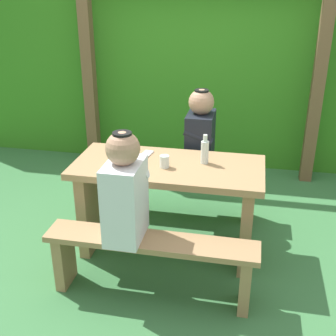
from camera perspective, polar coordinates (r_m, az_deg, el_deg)
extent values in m
plane|color=#3B7541|center=(3.53, 0.00, -10.43)|extent=(12.00, 12.00, 0.00)
cube|color=#35801F|center=(5.14, 4.95, 13.23)|extent=(6.40, 0.81, 2.09)
cube|color=brown|center=(4.85, -10.30, 11.48)|extent=(0.12, 0.12, 1.95)
cube|color=brown|center=(4.56, 19.06, 9.77)|extent=(0.12, 0.12, 1.95)
cube|color=#9E7A51|center=(3.19, 0.00, 0.09)|extent=(1.40, 0.64, 0.05)
cube|color=#9E7A51|center=(3.51, -9.68, -4.58)|extent=(0.08, 0.54, 0.68)
cube|color=#9E7A51|center=(3.30, 10.33, -6.56)|extent=(0.08, 0.54, 0.68)
cube|color=#9E7A51|center=(2.84, -2.29, -9.66)|extent=(1.40, 0.24, 0.04)
cube|color=#9E7A51|center=(3.15, -13.47, -11.51)|extent=(0.07, 0.22, 0.40)
cube|color=#9E7A51|center=(2.91, 10.12, -14.50)|extent=(0.07, 0.22, 0.40)
cube|color=#9E7A51|center=(3.81, 1.68, -0.45)|extent=(1.40, 0.24, 0.04)
cube|color=#9E7A51|center=(4.04, -7.05, -2.57)|extent=(0.07, 0.22, 0.40)
cube|color=#9E7A51|center=(3.86, 10.77, -4.19)|extent=(0.07, 0.22, 0.40)
cube|color=silver|center=(2.74, -5.67, -4.36)|extent=(0.22, 0.34, 0.52)
sphere|color=tan|center=(2.59, -5.98, 2.56)|extent=(0.21, 0.21, 0.21)
cylinder|color=black|center=(2.56, -6.07, 4.42)|extent=(0.12, 0.12, 0.02)
cylinder|color=silver|center=(2.81, -4.93, -1.17)|extent=(0.25, 0.07, 0.15)
cube|color=black|center=(3.68, 4.24, 3.32)|extent=(0.22, 0.34, 0.52)
sphere|color=tan|center=(3.57, 4.41, 8.65)|extent=(0.21, 0.21, 0.21)
cylinder|color=black|center=(3.55, 4.46, 10.04)|extent=(0.12, 0.12, 0.02)
cylinder|color=black|center=(3.51, 3.99, 4.12)|extent=(0.25, 0.07, 0.15)
cylinder|color=silver|center=(3.11, -0.47, 0.87)|extent=(0.07, 0.07, 0.09)
cylinder|color=silver|center=(3.18, 4.86, 2.06)|extent=(0.06, 0.06, 0.17)
cylinder|color=silver|center=(3.14, 4.93, 3.93)|extent=(0.03, 0.03, 0.05)
cylinder|color=silver|center=(3.21, -5.59, 2.36)|extent=(0.06, 0.06, 0.18)
cylinder|color=silver|center=(3.17, -5.68, 4.34)|extent=(0.03, 0.03, 0.05)
cube|color=silver|center=(3.35, -2.86, 1.86)|extent=(0.09, 0.15, 0.01)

